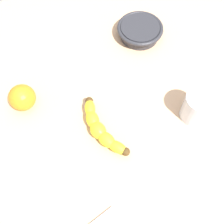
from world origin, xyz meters
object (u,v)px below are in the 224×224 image
object	(u,v)px
ceramic_bowl	(140,30)
smoothie_glass	(197,107)
banana	(101,129)
orange_fruit	(22,98)

from	to	relation	value
ceramic_bowl	smoothie_glass	bearing A→B (deg)	79.80
banana	ceramic_bowl	world-z (taller)	same
banana	smoothie_glass	world-z (taller)	smoothie_glass
smoothie_glass	orange_fruit	bearing A→B (deg)	-39.62
banana	smoothie_glass	size ratio (longest dim) A/B	2.27
banana	orange_fruit	xyz separation A→B (cm)	(12.28, -19.20, 1.63)
smoothie_glass	orange_fruit	world-z (taller)	smoothie_glass
smoothie_glass	ceramic_bowl	world-z (taller)	smoothie_glass
orange_fruit	ceramic_bowl	bearing A→B (deg)	-177.99
smoothie_glass	orange_fruit	distance (cm)	46.54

